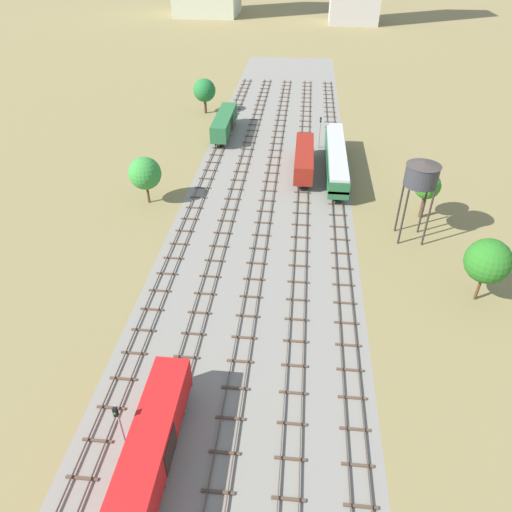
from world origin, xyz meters
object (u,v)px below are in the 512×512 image
object	(u,v)px
freight_boxcar_far_left_midfar	(224,122)
signal_post_near	(320,128)
signal_post_nearest	(119,423)
freight_boxcar_left_nearest	(151,446)
passenger_coach_centre_right_mid	(336,157)
water_tower	(422,175)
freight_boxcar_centre_near	(304,158)

from	to	relation	value
freight_boxcar_far_left_midfar	signal_post_near	bearing A→B (deg)	-13.69
signal_post_nearest	freight_boxcar_far_left_midfar	bearing A→B (deg)	92.22
freight_boxcar_far_left_midfar	signal_post_nearest	distance (m)	63.69
freight_boxcar_left_nearest	passenger_coach_centre_right_mid	distance (m)	52.92
signal_post_nearest	water_tower	bearing A→B (deg)	50.98
passenger_coach_centre_right_mid	signal_post_near	bearing A→B (deg)	104.33
water_tower	passenger_coach_centre_right_mid	bearing A→B (deg)	115.59
freight_boxcar_far_left_midfar	signal_post_nearest	xyz separation A→B (m)	(2.46, -63.64, 0.91)
water_tower	freight_boxcar_centre_near	bearing A→B (deg)	127.72
passenger_coach_centre_right_mid	water_tower	xyz separation A→B (m)	(8.56, -17.88, 6.09)
freight_boxcar_left_nearest	water_tower	distance (m)	40.86
freight_boxcar_far_left_midfar	signal_post_near	distance (m)	17.81
signal_post_near	freight_boxcar_centre_near	bearing A→B (deg)	-103.71
freight_boxcar_left_nearest	freight_boxcar_far_left_midfar	xyz separation A→B (m)	(-4.94, 64.68, 0.00)
freight_boxcar_centre_near	passenger_coach_centre_right_mid	size ratio (longest dim) A/B	0.64
freight_boxcar_left_nearest	freight_boxcar_far_left_midfar	distance (m)	64.87
signal_post_near	freight_boxcar_far_left_midfar	bearing A→B (deg)	166.31
freight_boxcar_centre_near	freight_boxcar_far_left_midfar	xyz separation A→B (m)	(-14.81, 14.30, 0.00)
signal_post_near	signal_post_nearest	bearing A→B (deg)	-104.00
freight_boxcar_left_nearest	freight_boxcar_far_left_midfar	size ratio (longest dim) A/B	1.00
freight_boxcar_left_nearest	water_tower	bearing A→B (deg)	54.64
passenger_coach_centre_right_mid	freight_boxcar_far_left_midfar	xyz separation A→B (m)	(-19.74, 13.87, -0.16)
freight_boxcar_far_left_midfar	signal_post_near	size ratio (longest dim) A/B	2.51
freight_boxcar_centre_near	signal_post_nearest	distance (m)	50.87
water_tower	signal_post_near	size ratio (longest dim) A/B	1.86
freight_boxcar_left_nearest	freight_boxcar_centre_near	bearing A→B (deg)	78.91
freight_boxcar_far_left_midfar	water_tower	distance (m)	42.99
freight_boxcar_left_nearest	signal_post_near	world-z (taller)	signal_post_near
freight_boxcar_left_nearest	signal_post_nearest	size ratio (longest dim) A/B	2.65
freight_boxcar_centre_near	passenger_coach_centre_right_mid	distance (m)	4.95
freight_boxcar_left_nearest	water_tower	size ratio (longest dim) A/B	1.35
passenger_coach_centre_right_mid	signal_post_nearest	distance (m)	52.69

